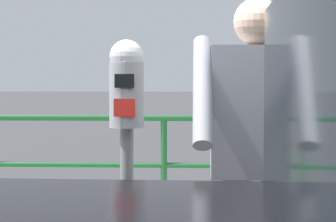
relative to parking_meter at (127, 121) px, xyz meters
name	(u,v)px	position (x,y,z in m)	size (l,w,h in m)	color
parking_meter	(127,121)	(0.00, 0.00, 0.00)	(0.18, 0.19, 1.59)	slate
pedestrian_at_meter	(257,148)	(0.66, -0.05, -0.13)	(0.64, 0.53, 1.79)	#1E233F
background_railing	(164,147)	(0.05, 2.73, -0.43)	(24.06, 0.06, 1.05)	#1E602D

